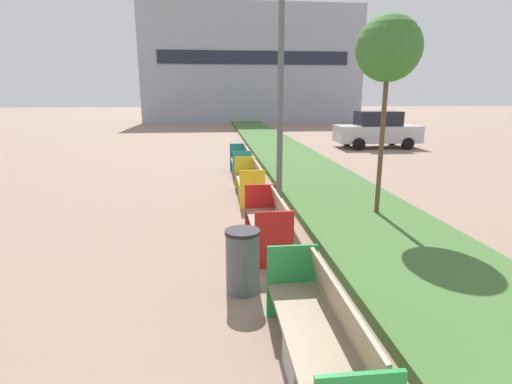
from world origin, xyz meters
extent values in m
cube|color=#426B33|center=(3.20, 12.00, 0.09)|extent=(2.80, 120.00, 0.18)
cube|color=#939EAD|center=(4.00, 42.24, 5.45)|extent=(21.10, 5.64, 10.90)
cube|color=#1E2333|center=(4.00, 39.37, 5.99)|extent=(17.73, 0.08, 1.20)
cube|color=#9E9B96|center=(0.90, 4.08, 0.21)|extent=(0.52, 0.60, 0.42)
cube|color=gray|center=(0.90, 4.08, 0.44)|extent=(0.58, 2.23, 0.05)
cube|color=gray|center=(1.17, 4.08, 0.70)|extent=(0.14, 2.14, 0.48)
cube|color=#238C3D|center=(0.90, 5.21, 0.47)|extent=(0.62, 0.04, 0.94)
cube|color=#9E9B96|center=(0.90, 7.59, 0.21)|extent=(0.52, 0.60, 0.42)
cube|color=gray|center=(0.90, 7.59, 0.44)|extent=(0.58, 1.86, 0.05)
cube|color=gray|center=(1.17, 7.59, 0.70)|extent=(0.14, 1.78, 0.48)
cube|color=red|center=(0.90, 6.64, 0.47)|extent=(0.62, 0.04, 0.94)
cube|color=red|center=(0.90, 8.54, 0.47)|extent=(0.62, 0.04, 0.94)
cube|color=#9E9B96|center=(0.90, 11.17, 0.21)|extent=(0.52, 0.60, 0.42)
cube|color=gray|center=(0.90, 11.17, 0.44)|extent=(0.58, 2.08, 0.05)
cube|color=gray|center=(1.17, 11.17, 0.70)|extent=(0.14, 2.00, 0.48)
cube|color=yellow|center=(0.90, 10.11, 0.47)|extent=(0.62, 0.04, 0.94)
cube|color=yellow|center=(0.90, 12.23, 0.47)|extent=(0.62, 0.04, 0.94)
cube|color=#9E9B96|center=(0.90, 14.42, 0.21)|extent=(0.52, 0.60, 0.42)
cube|color=gray|center=(0.90, 14.42, 0.44)|extent=(0.58, 1.95, 0.05)
cube|color=gray|center=(1.17, 14.42, 0.70)|extent=(0.14, 1.87, 0.48)
cube|color=#197A7F|center=(0.90, 13.43, 0.47)|extent=(0.62, 0.04, 0.94)
cube|color=#197A7F|center=(0.90, 15.42, 0.47)|extent=(0.62, 0.04, 0.94)
cylinder|color=#4C4F51|center=(0.35, 5.93, 0.43)|extent=(0.47, 0.47, 0.85)
cylinder|color=black|center=(0.35, 5.93, 0.88)|extent=(0.49, 0.49, 0.05)
cylinder|color=#56595B|center=(1.55, 10.09, 3.41)|extent=(0.14, 0.14, 6.81)
cylinder|color=brown|center=(3.52, 8.88, 1.62)|extent=(0.10, 0.10, 3.23)
sphere|color=#38702D|center=(3.52, 8.88, 3.59)|extent=(1.31, 1.31, 1.31)
cube|color=#B7BABF|center=(8.41, 20.69, 0.72)|extent=(4.27, 1.93, 0.84)
cube|color=black|center=(8.41, 20.69, 1.50)|extent=(2.16, 1.64, 0.72)
cylinder|color=black|center=(9.67, 19.79, 0.30)|extent=(0.60, 0.20, 0.60)
cylinder|color=black|center=(9.67, 21.59, 0.30)|extent=(0.60, 0.20, 0.60)
cylinder|color=black|center=(7.15, 19.79, 0.30)|extent=(0.60, 0.20, 0.60)
cylinder|color=black|center=(7.15, 21.59, 0.30)|extent=(0.60, 0.20, 0.60)
camera|label=1|loc=(-0.02, 0.79, 2.70)|focal=28.00mm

